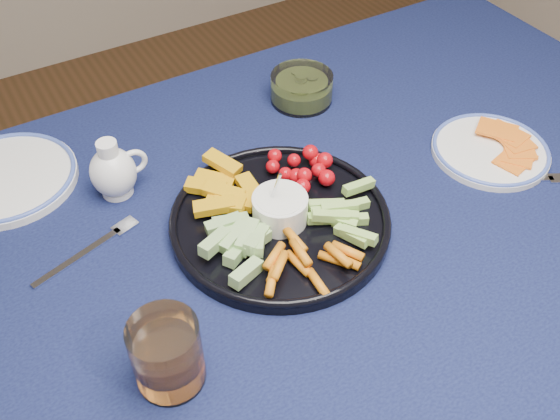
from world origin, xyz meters
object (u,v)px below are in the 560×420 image
dining_table (283,306)px  side_plate_extra (6,178)px  crudite_platter (279,218)px  pickle_bowl (302,89)px  juice_tumbler (168,357)px  creamer_pitcher (114,171)px  cheese_plate (491,149)px

dining_table → side_plate_extra: 0.49m
side_plate_extra → dining_table: bearing=-52.9°
crudite_platter → side_plate_extra: size_ratio=1.48×
pickle_bowl → juice_tumbler: (-0.45, -0.42, 0.02)m
creamer_pitcher → juice_tumbler: (-0.06, -0.35, 0.00)m
pickle_bowl → side_plate_extra: (-0.53, 0.05, -0.01)m
dining_table → crudite_platter: size_ratio=5.01×
pickle_bowl → juice_tumbler: size_ratio=1.16×
cheese_plate → juice_tumbler: size_ratio=1.98×
juice_tumbler → crudite_platter: bearing=32.0°
dining_table → cheese_plate: size_ratio=8.41×
pickle_bowl → cheese_plate: bearing=-57.0°
dining_table → cheese_plate: bearing=5.3°
cheese_plate → side_plate_extra: 0.81m
pickle_bowl → creamer_pitcher: bearing=-170.3°
crudite_platter → side_plate_extra: 0.45m
pickle_bowl → side_plate_extra: size_ratio=0.52×
crudite_platter → cheese_plate: crudite_platter is taller
cheese_plate → juice_tumbler: (-0.64, -0.12, 0.03)m
creamer_pitcher → cheese_plate: size_ratio=0.51×
dining_table → cheese_plate: 0.45m
dining_table → crudite_platter: bearing=63.8°
creamer_pitcher → side_plate_extra: size_ratio=0.45×
crudite_platter → pickle_bowl: bearing=52.2°
crudite_platter → cheese_plate: bearing=-4.8°
juice_tumbler → creamer_pitcher: bearing=80.3°
crudite_platter → side_plate_extra: (-0.33, 0.31, -0.01)m
cheese_plate → juice_tumbler: juice_tumbler is taller
dining_table → crudite_platter: (0.04, 0.07, 0.11)m
juice_tumbler → dining_table: bearing=20.6°
dining_table → side_plate_extra: side_plate_extra is taller
crudite_platter → juice_tumbler: bearing=-148.0°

